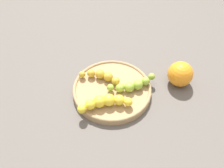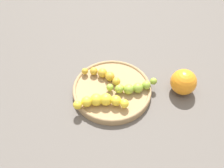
# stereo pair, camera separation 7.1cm
# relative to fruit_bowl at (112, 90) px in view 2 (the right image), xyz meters

# --- Properties ---
(ground_plane) EXTENTS (2.40, 2.40, 0.00)m
(ground_plane) POSITION_rel_fruit_bowl_xyz_m (0.00, 0.00, -0.01)
(ground_plane) COLOR #56514C
(fruit_bowl) EXTENTS (0.23, 0.23, 0.02)m
(fruit_bowl) POSITION_rel_fruit_bowl_xyz_m (0.00, 0.00, 0.00)
(fruit_bowl) COLOR #A08259
(fruit_bowl) RESTS_ON ground_plane
(banana_spotted) EXTENTS (0.11, 0.10, 0.03)m
(banana_spotted) POSITION_rel_fruit_bowl_xyz_m (0.01, -0.04, 0.02)
(banana_spotted) COLOR gold
(banana_spotted) RESTS_ON fruit_bowl
(banana_yellow) EXTENTS (0.15, 0.06, 0.03)m
(banana_yellow) POSITION_rel_fruit_bowl_xyz_m (0.04, 0.05, 0.02)
(banana_yellow) COLOR yellow
(banana_yellow) RESTS_ON fruit_bowl
(banana_green) EXTENTS (0.15, 0.04, 0.03)m
(banana_green) POSITION_rel_fruit_bowl_xyz_m (-0.06, 0.02, 0.02)
(banana_green) COLOR #8CAD38
(banana_green) RESTS_ON fruit_bowl
(orange_fruit) EXTENTS (0.08, 0.08, 0.08)m
(orange_fruit) POSITION_rel_fruit_bowl_xyz_m (-0.20, 0.03, 0.03)
(orange_fruit) COLOR orange
(orange_fruit) RESTS_ON ground_plane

